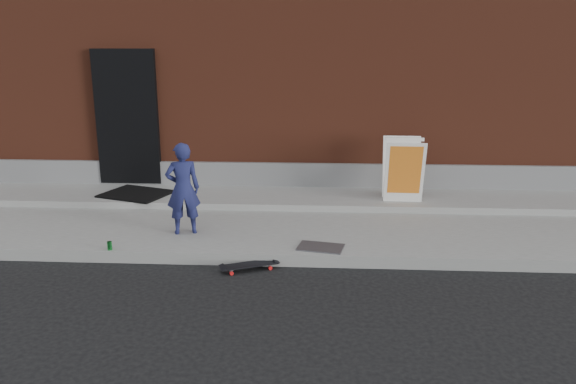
# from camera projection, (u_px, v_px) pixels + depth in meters

# --- Properties ---
(ground) EXTENTS (80.00, 80.00, 0.00)m
(ground) POSITION_uv_depth(u_px,v_px,m) (265.00, 266.00, 6.79)
(ground) COLOR black
(ground) RESTS_ON ground
(sidewalk) EXTENTS (20.00, 3.00, 0.15)m
(sidewalk) POSITION_uv_depth(u_px,v_px,m) (275.00, 222.00, 8.21)
(sidewalk) COLOR gray
(sidewalk) RESTS_ON ground
(apron) EXTENTS (20.00, 1.20, 0.10)m
(apron) POSITION_uv_depth(u_px,v_px,m) (279.00, 198.00, 9.05)
(apron) COLOR gray
(apron) RESTS_ON sidewalk
(building) EXTENTS (20.00, 8.10, 5.00)m
(building) POSITION_uv_depth(u_px,v_px,m) (293.00, 48.00, 12.89)
(building) COLOR maroon
(building) RESTS_ON ground
(child) EXTENTS (0.51, 0.41, 1.23)m
(child) POSITION_uv_depth(u_px,v_px,m) (183.00, 189.00, 7.37)
(child) COLOR #1C204E
(child) RESTS_ON sidewalk
(skateboard) EXTENTS (0.70, 0.43, 0.08)m
(skateboard) POSITION_uv_depth(u_px,v_px,m) (249.00, 265.00, 6.66)
(skateboard) COLOR red
(skateboard) RESTS_ON ground
(pizza_sign) EXTENTS (0.60, 0.71, 0.98)m
(pizza_sign) POSITION_uv_depth(u_px,v_px,m) (403.00, 169.00, 8.60)
(pizza_sign) COLOR white
(pizza_sign) RESTS_ON apron
(soda_can) EXTENTS (0.07, 0.07, 0.11)m
(soda_can) POSITION_uv_depth(u_px,v_px,m) (110.00, 246.00, 6.90)
(soda_can) COLOR #1A862F
(soda_can) RESTS_ON sidewalk
(doormat) EXTENTS (1.21, 1.09, 0.03)m
(doormat) POSITION_uv_depth(u_px,v_px,m) (136.00, 194.00, 9.03)
(doormat) COLOR black
(doormat) RESTS_ON apron
(utility_plate) EXTENTS (0.62, 0.46, 0.02)m
(utility_plate) POSITION_uv_depth(u_px,v_px,m) (321.00, 247.00, 6.97)
(utility_plate) COLOR #59595E
(utility_plate) RESTS_ON sidewalk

